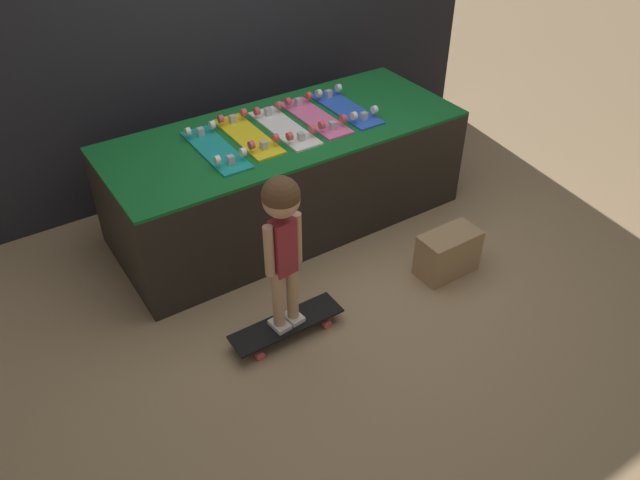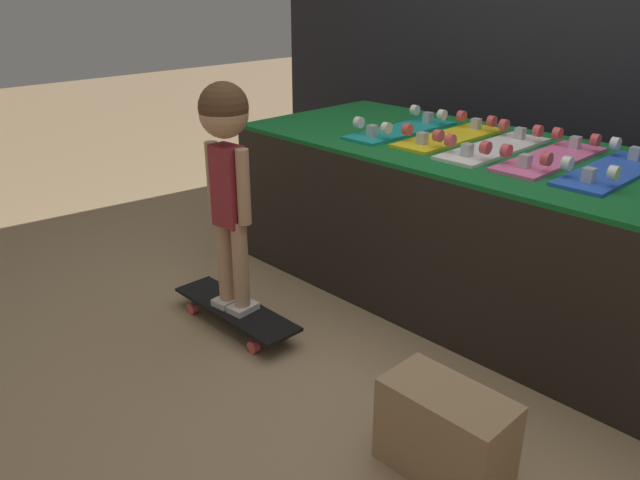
% 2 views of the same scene
% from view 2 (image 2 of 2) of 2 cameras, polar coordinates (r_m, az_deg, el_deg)
% --- Properties ---
extents(ground_plane, '(16.00, 16.00, 0.00)m').
position_cam_2_polar(ground_plane, '(2.69, 7.73, -9.09)').
color(ground_plane, '#9E7F5B').
extents(back_wall, '(4.48, 0.10, 2.58)m').
position_cam_2_polar(back_wall, '(3.54, 24.39, 18.98)').
color(back_wall, black).
rests_on(back_wall, ground_plane).
extents(display_rack, '(2.40, 0.97, 0.72)m').
position_cam_2_polar(display_rack, '(2.95, 14.88, 1.13)').
color(display_rack, black).
rests_on(display_rack, ground_plane).
extents(skateboard_teal_on_rack, '(0.20, 0.64, 0.09)m').
position_cam_2_polar(skateboard_teal_on_rack, '(3.10, 7.42, 10.10)').
color(skateboard_teal_on_rack, teal).
rests_on(skateboard_teal_on_rack, display_rack).
extents(skateboard_yellow_on_rack, '(0.20, 0.64, 0.09)m').
position_cam_2_polar(skateboard_yellow_on_rack, '(2.99, 11.80, 9.35)').
color(skateboard_yellow_on_rack, yellow).
rests_on(skateboard_yellow_on_rack, display_rack).
extents(skateboard_white_on_rack, '(0.20, 0.64, 0.09)m').
position_cam_2_polar(skateboard_white_on_rack, '(2.84, 15.65, 8.27)').
color(skateboard_white_on_rack, white).
rests_on(skateboard_white_on_rack, display_rack).
extents(skateboard_pink_on_rack, '(0.20, 0.64, 0.09)m').
position_cam_2_polar(skateboard_pink_on_rack, '(2.74, 20.35, 7.18)').
color(skateboard_pink_on_rack, pink).
rests_on(skateboard_pink_on_rack, display_rack).
extents(skateboard_blue_on_rack, '(0.20, 0.64, 0.09)m').
position_cam_2_polar(skateboard_blue_on_rack, '(2.64, 25.17, 5.89)').
color(skateboard_blue_on_rack, blue).
rests_on(skateboard_blue_on_rack, display_rack).
extents(skateboard_on_floor, '(0.67, 0.19, 0.09)m').
position_cam_2_polar(skateboard_on_floor, '(2.76, -7.72, -6.41)').
color(skateboard_on_floor, black).
rests_on(skateboard_on_floor, ground_plane).
extents(child, '(0.23, 0.20, 0.97)m').
position_cam_2_polar(child, '(2.50, -8.56, 7.59)').
color(child, silver).
rests_on(child, skateboard_on_floor).
extents(storage_box, '(0.39, 0.21, 0.30)m').
position_cam_2_polar(storage_box, '(2.00, 11.37, -16.91)').
color(storage_box, '#A37F56').
rests_on(storage_box, ground_plane).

